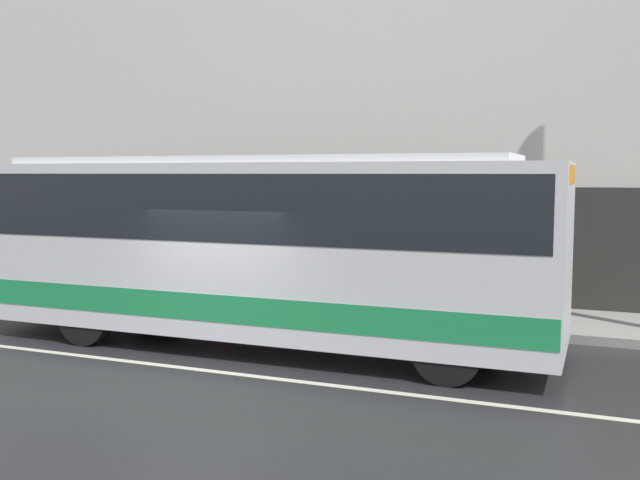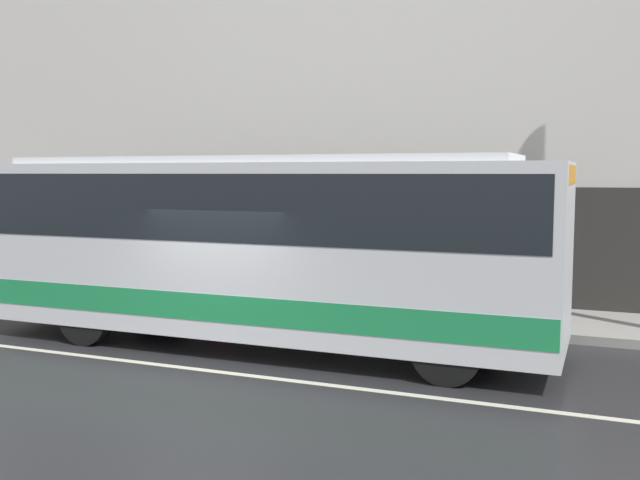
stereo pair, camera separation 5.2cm
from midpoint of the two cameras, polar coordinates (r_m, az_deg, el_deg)
ground_plane at (r=11.61m, az=-9.50°, el=-10.20°), size 60.00×60.00×0.00m
sidewalk at (r=16.25m, az=0.42°, el=-5.31°), size 60.00×2.66×0.17m
building_facade at (r=17.50m, az=2.27°, el=12.98°), size 60.00×0.35×11.24m
lane_stripe at (r=11.61m, az=-9.50°, el=-10.18°), size 54.00×0.14×0.01m
transit_bus at (r=12.73m, az=-5.03°, el=-0.02°), size 10.60×2.56×3.39m
pedestrian_waiting at (r=16.89m, az=-7.91°, el=-1.96°), size 0.36×0.36×1.69m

